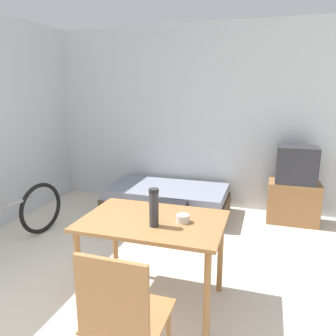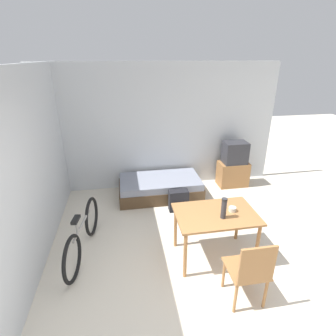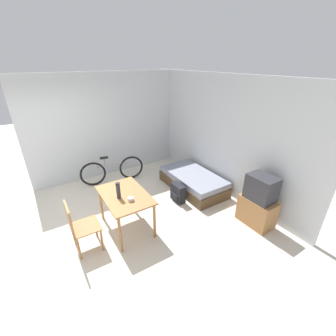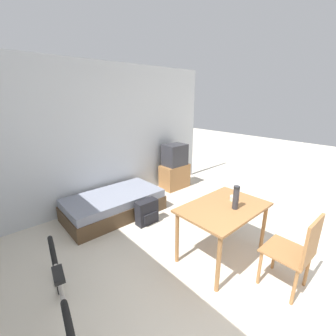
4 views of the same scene
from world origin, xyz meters
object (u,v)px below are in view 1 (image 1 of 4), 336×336
(tv, at_px, (294,188))
(backpack, at_px, (172,218))
(wooden_chair, at_px, (122,316))
(bicycle, at_px, (6,221))
(daybed, at_px, (167,200))
(mate_bowl, at_px, (183,218))
(thermos_flask, at_px, (154,206))
(dining_table, at_px, (153,230))

(tv, xyz_separation_m, backpack, (-1.46, -0.86, -0.28))
(wooden_chair, bearing_deg, backpack, 99.30)
(wooden_chair, distance_m, bicycle, 2.40)
(daybed, xyz_separation_m, bicycle, (-1.40, -1.57, 0.13))
(daybed, height_order, wooden_chair, wooden_chair)
(mate_bowl, bearing_deg, bicycle, 169.56)
(mate_bowl, bearing_deg, backpack, 110.03)
(mate_bowl, bearing_deg, thermos_flask, -144.15)
(dining_table, xyz_separation_m, wooden_chair, (0.12, -0.87, -0.13))
(dining_table, distance_m, thermos_flask, 0.29)
(tv, bearing_deg, thermos_flask, -116.75)
(dining_table, height_order, backpack, dining_table)
(tv, height_order, wooden_chair, tv)
(daybed, bearing_deg, bicycle, -131.63)
(wooden_chair, bearing_deg, tv, 70.23)
(tv, relative_size, bicycle, 0.65)
(dining_table, distance_m, backpack, 1.43)
(wooden_chair, xyz_separation_m, bicycle, (-2.03, 1.28, -0.20))
(daybed, bearing_deg, dining_table, -75.72)
(daybed, relative_size, mate_bowl, 16.36)
(dining_table, distance_m, mate_bowl, 0.28)
(dining_table, xyz_separation_m, bicycle, (-1.90, 0.41, -0.32))
(dining_table, bearing_deg, wooden_chair, -81.99)
(tv, distance_m, thermos_flask, 2.64)
(thermos_flask, bearing_deg, backpack, 101.31)
(daybed, relative_size, tv, 1.65)
(tv, bearing_deg, daybed, -172.97)
(mate_bowl, bearing_deg, wooden_chair, -97.90)
(daybed, xyz_separation_m, tv, (1.73, 0.21, 0.29))
(wooden_chair, bearing_deg, daybed, 102.40)
(tv, distance_m, backpack, 1.72)
(tv, xyz_separation_m, thermos_flask, (-1.17, -2.32, 0.43))
(thermos_flask, height_order, mate_bowl, thermos_flask)
(daybed, distance_m, dining_table, 2.10)
(wooden_chair, height_order, mate_bowl, wooden_chair)
(dining_table, height_order, mate_bowl, mate_bowl)
(daybed, relative_size, wooden_chair, 1.84)
(daybed, distance_m, wooden_chair, 2.94)
(mate_bowl, relative_size, backpack, 0.25)
(daybed, distance_m, mate_bowl, 2.19)
(bicycle, relative_size, thermos_flask, 5.40)
(dining_table, xyz_separation_m, thermos_flask, (0.05, -0.12, 0.26))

